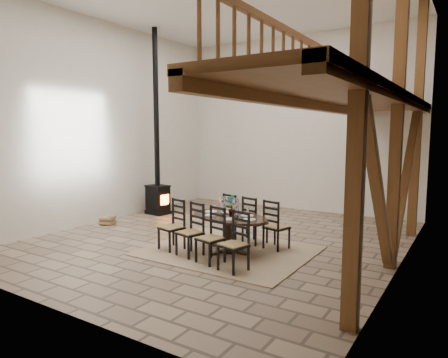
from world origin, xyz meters
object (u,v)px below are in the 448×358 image
Objects in this scene: dining_table at (226,233)px; log_basket at (157,205)px; wood_stove at (157,173)px; log_stack at (108,220)px.

dining_table is 4.02× the size of log_basket.
dining_table is at bearing -20.70° from wood_stove.
log_basket reaches higher than log_stack.
wood_stove is at bearing 84.82° from log_stack.
wood_stove is 1.97m from log_stack.
wood_stove is 12.60× the size of log_stack.
dining_table is 3.67m from log_stack.
wood_stove reaches higher than dining_table.
log_basket is 1.39× the size of log_stack.
dining_table is 5.59× the size of log_stack.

